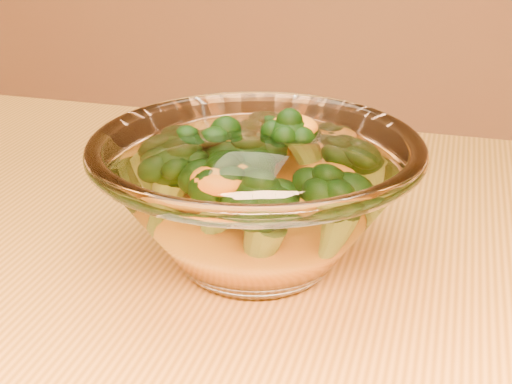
% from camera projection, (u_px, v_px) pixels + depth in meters
% --- Properties ---
extents(glass_bowl, '(0.21, 0.21, 0.09)m').
position_uv_depth(glass_bowl, '(256.00, 198.00, 0.44)').
color(glass_bowl, white).
rests_on(glass_bowl, table).
extents(cheese_sauce, '(0.11, 0.11, 0.03)m').
position_uv_depth(cheese_sauce, '(256.00, 226.00, 0.45)').
color(cheese_sauce, orange).
rests_on(cheese_sauce, glass_bowl).
extents(broccoli_heap, '(0.15, 0.14, 0.07)m').
position_uv_depth(broccoli_heap, '(255.00, 174.00, 0.45)').
color(broccoli_heap, black).
rests_on(broccoli_heap, cheese_sauce).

